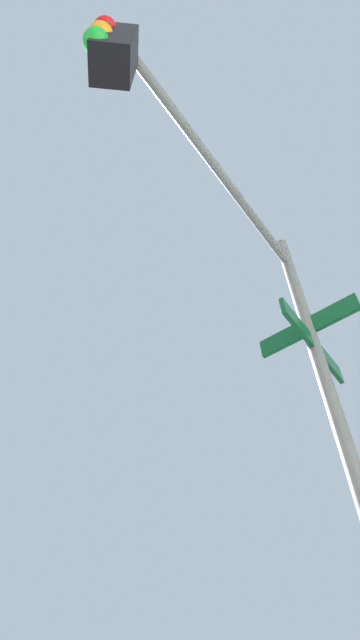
% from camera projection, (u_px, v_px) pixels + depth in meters
% --- Properties ---
extents(traffic_signal_near, '(2.43, 2.58, 6.36)m').
position_uv_depth(traffic_signal_near, '(244.00, 269.00, 3.32)').
color(traffic_signal_near, slate).
rests_on(traffic_signal_near, ground_plane).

